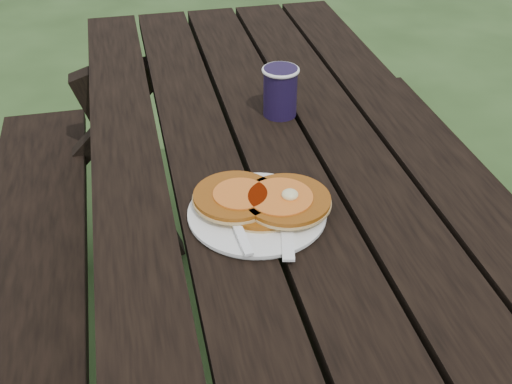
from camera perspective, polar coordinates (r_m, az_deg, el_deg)
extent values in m
cube|color=black|center=(1.30, 2.30, 2.17)|extent=(0.75, 1.80, 0.04)
cube|color=black|center=(1.48, -19.67, -10.36)|extent=(0.25, 1.80, 0.04)
cube|color=black|center=(1.68, 20.75, -4.31)|extent=(0.25, 1.80, 0.04)
cylinder|color=white|center=(1.13, 0.09, -1.93)|extent=(0.27, 0.27, 0.01)
cylinder|color=#964D10|center=(1.13, 0.38, -1.08)|extent=(0.15, 0.15, 0.01)
cylinder|color=#964D10|center=(1.13, -1.89, -0.38)|extent=(0.15, 0.15, 0.01)
cylinder|color=#964D10|center=(1.12, 2.78, -0.72)|extent=(0.15, 0.15, 0.01)
cylinder|color=#C55D1C|center=(1.12, 2.19, -0.39)|extent=(0.11, 0.11, 0.00)
ellipsoid|color=#F4E59E|center=(1.12, 3.03, -0.24)|extent=(0.03, 0.03, 0.02)
cube|color=white|center=(1.09, 2.75, -3.00)|extent=(0.06, 0.18, 0.00)
cylinder|color=black|center=(1.43, 2.16, 8.90)|extent=(0.07, 0.07, 0.11)
torus|color=white|center=(1.40, 2.21, 10.79)|extent=(0.08, 0.08, 0.01)
cylinder|color=black|center=(1.40, 2.21, 10.71)|extent=(0.07, 0.07, 0.01)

